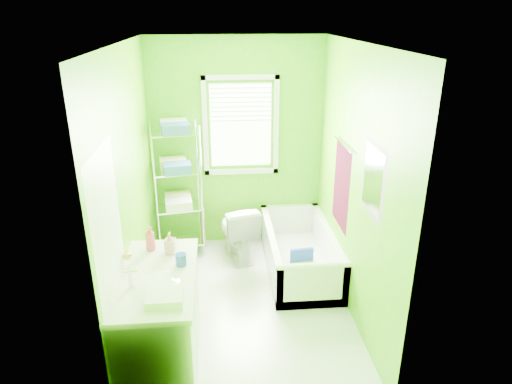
{
  "coord_description": "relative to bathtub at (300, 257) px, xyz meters",
  "views": [
    {
      "loc": [
        -0.24,
        -3.99,
        2.86
      ],
      "look_at": [
        0.13,
        0.25,
        1.15
      ],
      "focal_mm": 32.0,
      "sensor_mm": 36.0,
      "label": 1
    }
  ],
  "objects": [
    {
      "name": "right_wall_decor",
      "position": [
        0.36,
        -0.63,
        1.15
      ],
      "size": [
        0.04,
        1.48,
        1.17
      ],
      "color": "#46081D",
      "rests_on": "ground"
    },
    {
      "name": "toilet",
      "position": [
        -0.71,
        0.38,
        0.19
      ],
      "size": [
        0.56,
        0.78,
        0.72
      ],
      "primitive_type": "imported",
      "rotation": [
        0.0,
        0.0,
        3.39
      ],
      "color": "white",
      "rests_on": "ground"
    },
    {
      "name": "wire_shelf_unit",
      "position": [
        -1.39,
        0.56,
        0.86
      ],
      "size": [
        0.6,
        0.49,
        1.67
      ],
      "color": "silver",
      "rests_on": "ground"
    },
    {
      "name": "vanity",
      "position": [
        -1.43,
        -1.44,
        0.31
      ],
      "size": [
        0.61,
        1.2,
        1.13
      ],
      "color": "white",
      "rests_on": "ground"
    },
    {
      "name": "ground",
      "position": [
        -0.68,
        -0.62,
        -0.17
      ],
      "size": [
        2.9,
        2.9,
        0.0
      ],
      "primitive_type": "plane",
      "color": "silver",
      "rests_on": "ground"
    },
    {
      "name": "door",
      "position": [
        -1.71,
        -1.61,
        0.83
      ],
      "size": [
        0.09,
        0.8,
        2.0
      ],
      "color": "white",
      "rests_on": "ground"
    },
    {
      "name": "bathtub",
      "position": [
        0.0,
        0.0,
        0.0
      ],
      "size": [
        0.75,
        1.61,
        0.52
      ],
      "color": "white",
      "rests_on": "ground"
    },
    {
      "name": "window",
      "position": [
        -0.63,
        0.81,
        1.45
      ],
      "size": [
        0.92,
        0.05,
        1.22
      ],
      "color": "white",
      "rests_on": "ground"
    },
    {
      "name": "room_envelope",
      "position": [
        -0.68,
        -0.62,
        1.38
      ],
      "size": [
        2.14,
        2.94,
        2.62
      ],
      "color": "#4AA407",
      "rests_on": "ground"
    }
  ]
}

